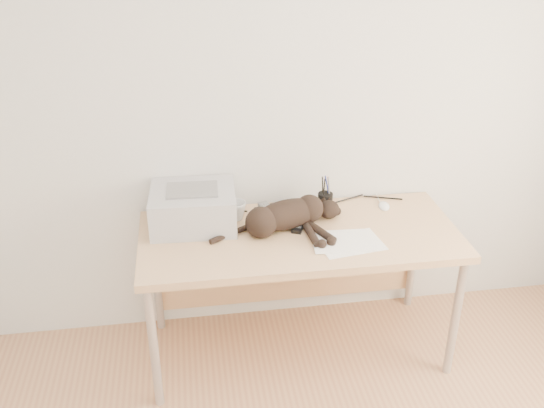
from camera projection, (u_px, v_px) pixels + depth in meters
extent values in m
plane|color=silver|center=(289.00, 103.00, 3.09)|extent=(3.50, 0.00, 3.50)
cube|color=tan|center=(300.00, 236.00, 3.04)|extent=(1.60, 0.70, 0.04)
cylinder|color=#ACACAF|center=(154.00, 348.00, 2.85)|extent=(0.04, 0.04, 0.70)
cylinder|color=#ACACAF|center=(455.00, 318.00, 3.05)|extent=(0.04, 0.04, 0.70)
cylinder|color=#ACACAF|center=(156.00, 277.00, 3.38)|extent=(0.04, 0.04, 0.70)
cylinder|color=#ACACAF|center=(413.00, 255.00, 3.58)|extent=(0.04, 0.04, 0.70)
cube|color=tan|center=(288.00, 255.00, 3.48)|extent=(1.48, 0.02, 0.60)
cube|color=#AAAAAE|center=(193.00, 208.00, 3.07)|extent=(0.44, 0.38, 0.19)
cube|color=black|center=(193.00, 206.00, 3.07)|extent=(0.36, 0.04, 0.11)
cube|color=slate|center=(192.00, 190.00, 3.03)|extent=(0.26, 0.19, 0.01)
cube|color=white|center=(350.00, 243.00, 2.94)|extent=(0.33, 0.26, 0.00)
cube|color=white|center=(343.00, 241.00, 2.95)|extent=(0.32, 0.23, 0.00)
ellipsoid|color=black|center=(287.00, 215.00, 3.05)|extent=(0.40, 0.25, 0.15)
sphere|color=black|center=(261.00, 223.00, 2.98)|extent=(0.16, 0.16, 0.16)
ellipsoid|color=black|center=(329.00, 210.00, 3.14)|extent=(0.14, 0.13, 0.10)
cone|color=black|center=(324.00, 199.00, 3.16)|extent=(0.05, 0.06, 0.05)
cone|color=black|center=(329.00, 200.00, 3.17)|extent=(0.05, 0.06, 0.05)
cylinder|color=black|center=(311.00, 234.00, 2.99)|extent=(0.10, 0.21, 0.04)
cylinder|color=black|center=(320.00, 232.00, 3.01)|extent=(0.10, 0.21, 0.04)
cylinder|color=black|center=(230.00, 234.00, 2.99)|extent=(0.23, 0.09, 0.03)
imported|color=white|center=(236.00, 211.00, 3.14)|extent=(0.15, 0.15, 0.10)
cylinder|color=black|center=(325.00, 203.00, 3.21)|extent=(0.08, 0.08, 0.11)
cylinder|color=#990C0C|center=(323.00, 190.00, 3.17)|extent=(0.01, 0.01, 0.15)
cylinder|color=navy|center=(327.00, 189.00, 3.19)|extent=(0.01, 0.01, 0.15)
cylinder|color=black|center=(326.00, 191.00, 3.17)|extent=(0.01, 0.01, 0.15)
cube|color=slate|center=(269.00, 211.00, 3.22)|extent=(0.10, 0.19, 0.02)
cube|color=black|center=(299.00, 224.00, 3.09)|extent=(0.11, 0.18, 0.02)
ellipsoid|color=white|center=(384.00, 204.00, 3.28)|extent=(0.08, 0.11, 0.03)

